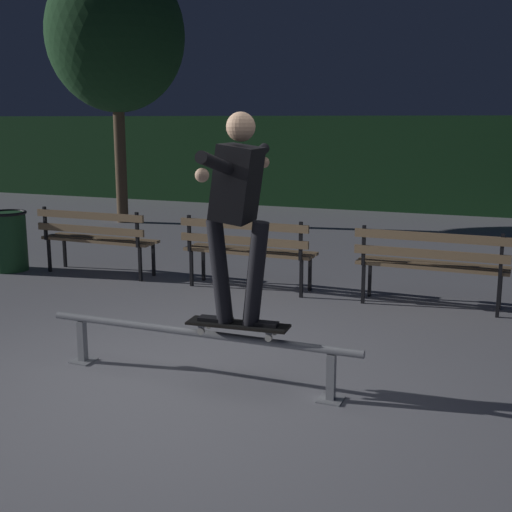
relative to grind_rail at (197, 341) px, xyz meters
name	(u,v)px	position (x,y,z in m)	size (l,w,h in m)	color
ground_plane	(188,387)	(0.00, -0.16, -0.32)	(90.00, 90.00, 0.00)	gray
hedge_backdrop	(416,163)	(0.00, 10.82, 0.72)	(24.00, 1.20, 2.07)	#193D1E
grind_rail	(197,341)	(0.00, 0.00, 0.00)	(2.62, 0.18, 0.41)	gray
skateboard	(238,325)	(0.34, 0.00, 0.17)	(0.79, 0.25, 0.09)	black
skateboarder	(238,201)	(0.35, 0.00, 1.10)	(0.63, 1.41, 1.56)	black
park_bench_leftmost	(96,235)	(-2.83, 2.74, 0.22)	(1.60, 0.43, 0.88)	black
park_bench_left_center	(247,246)	(-0.71, 2.74, 0.22)	(1.60, 0.43, 0.88)	black
park_bench_right_center	(431,260)	(1.41, 2.74, 0.22)	(1.60, 0.43, 0.88)	black
tree_far_left	(116,36)	(-5.06, 6.80, 3.22)	(2.60, 2.60, 4.98)	brown
trash_can	(8,240)	(-4.10, 2.54, 0.09)	(0.52, 0.52, 0.80)	#23562D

